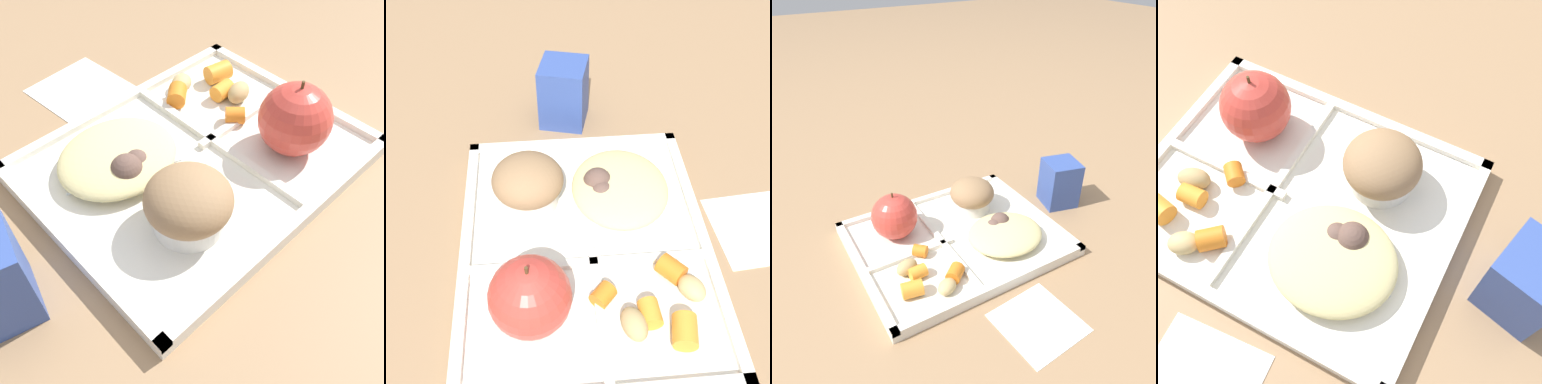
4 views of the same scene
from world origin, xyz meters
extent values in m
plane|color=#997551|center=(0.00, 0.00, 0.00)|extent=(6.00, 6.00, 0.00)
cube|color=silver|center=(0.00, 0.00, 0.01)|extent=(0.37, 0.30, 0.01)
cube|color=silver|center=(0.00, -0.14, 0.02)|extent=(0.37, 0.01, 0.01)
cube|color=silver|center=(0.00, 0.14, 0.02)|extent=(0.37, 0.01, 0.01)
cube|color=silver|center=(0.18, 0.00, 0.02)|extent=(0.01, 0.30, 0.01)
cube|color=silver|center=(-0.03, 0.00, 0.02)|extent=(0.01, 0.27, 0.01)
cube|color=silver|center=(-0.09, -0.01, 0.02)|extent=(0.16, 0.01, 0.01)
sphere|color=#C63D33|center=(-0.09, 0.07, 0.06)|extent=(0.09, 0.09, 0.09)
cylinder|color=#4C381E|center=(-0.09, 0.07, 0.10)|extent=(0.00, 0.00, 0.01)
cylinder|color=silver|center=(0.08, 0.07, 0.03)|extent=(0.07, 0.07, 0.03)
ellipsoid|color=#93704C|center=(0.08, 0.07, 0.05)|extent=(0.09, 0.09, 0.06)
cylinder|color=orange|center=(-0.13, -0.09, 0.03)|extent=(0.04, 0.03, 0.03)
cylinder|color=orange|center=(-0.05, -0.09, 0.03)|extent=(0.04, 0.04, 0.02)
cylinder|color=orange|center=(-0.10, -0.06, 0.02)|extent=(0.03, 0.02, 0.02)
cylinder|color=orange|center=(-0.08, -0.01, 0.02)|extent=(0.03, 0.03, 0.02)
ellipsoid|color=tan|center=(-0.08, -0.11, 0.02)|extent=(0.04, 0.04, 0.02)
ellipsoid|color=tan|center=(-0.12, -0.04, 0.03)|extent=(0.04, 0.04, 0.02)
ellipsoid|color=#D6C684|center=(0.08, -0.05, 0.03)|extent=(0.14, 0.12, 0.03)
sphere|color=brown|center=(0.07, -0.03, 0.03)|extent=(0.03, 0.03, 0.03)
sphere|color=brown|center=(0.08, -0.02, 0.03)|extent=(0.04, 0.04, 0.04)
cube|color=white|center=(0.06, -0.03, 0.01)|extent=(0.08, 0.04, 0.00)
cube|color=white|center=(0.11, -0.05, 0.01)|extent=(0.04, 0.03, 0.00)
cylinder|color=white|center=(0.13, -0.07, 0.01)|extent=(0.02, 0.01, 0.00)
cylinder|color=white|center=(0.13, -0.06, 0.01)|extent=(0.02, 0.01, 0.00)
cylinder|color=white|center=(0.14, -0.05, 0.01)|extent=(0.02, 0.01, 0.00)
cube|color=#334C99|center=(0.26, 0.01, 0.05)|extent=(0.08, 0.08, 0.10)
cube|color=white|center=(0.02, -0.22, 0.00)|extent=(0.12, 0.12, 0.00)
camera|label=1|loc=(0.26, 0.26, 0.38)|focal=40.94mm
camera|label=2|loc=(-0.35, 0.04, 0.48)|focal=45.05mm
camera|label=3|loc=(-0.28, -0.50, 0.49)|focal=36.49mm
camera|label=4|loc=(0.18, -0.21, 0.50)|focal=44.91mm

